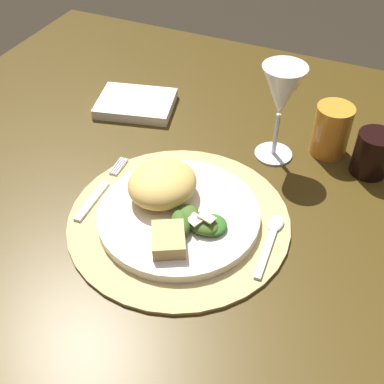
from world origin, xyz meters
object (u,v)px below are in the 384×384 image
Objects in this scene: dinner_plate at (179,215)px; wine_glass at (282,94)px; fork at (100,191)px; spoon at (272,235)px; napkin at (136,104)px; amber_tumbler at (331,130)px; dining_table at (215,240)px; dark_tumbler at (372,154)px.

wine_glass is (0.08, 0.22, 0.11)m from dinner_plate.
spoon is (0.29, 0.02, -0.00)m from fork.
dinner_plate is 0.33m from napkin.
fork is 0.29m from spoon.
dinner_plate is 2.67× the size of amber_tumbler.
dark_tumbler is (0.22, 0.16, 0.15)m from dining_table.
wine_glass is at bearing 68.58° from dining_table.
wine_glass is (0.05, 0.14, 0.24)m from dining_table.
dinner_plate reaches higher than napkin.
dining_table is 0.28m from wine_glass.
fork is (-0.14, 0.00, -0.01)m from dinner_plate.
fork is 0.41m from amber_tumbler.
dining_table is 9.82× the size of spoon.
dining_table is at bearing 151.94° from spoon.
dark_tumbler is (0.25, 0.24, 0.02)m from dinner_plate.
spoon is 1.69× the size of dark_tumbler.
dark_tumbler is at bearing 36.42° from dining_table.
dark_tumbler is (0.46, -0.01, 0.03)m from napkin.
fork is 0.26m from napkin.
fork is 0.34m from wine_glass.
dinner_plate is 3.22× the size of dark_tumbler.
dinner_plate reaches higher than spoon.
napkin is at bearing 144.81° from dining_table.
fork is at bearing -155.65° from dining_table.
dark_tumbler is at bearing -19.67° from amber_tumbler.
dining_table is 0.23m from fork.
dinner_plate is at bearing -171.14° from spoon.
amber_tumbler is at bearing 57.67° from dinner_plate.
dinner_plate is 1.91× the size of spoon.
napkin is at bearing 105.61° from fork.
spoon is 0.43m from napkin.
amber_tumbler reaches higher than fork.
dark_tumbler is (0.39, 0.24, 0.03)m from fork.
amber_tumbler reaches higher than dining_table.
dining_table is at bearing -111.42° from wine_glass.
dinner_plate is 0.14m from fork.
amber_tumbler reaches higher than dinner_plate.
dark_tumbler reaches higher than fork.
wine_glass is 0.19m from dark_tumbler.
wine_glass reaches higher than dining_table.
wine_glass reaches higher than dinner_plate.
dinner_plate is 1.42× the size of wine_glass.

